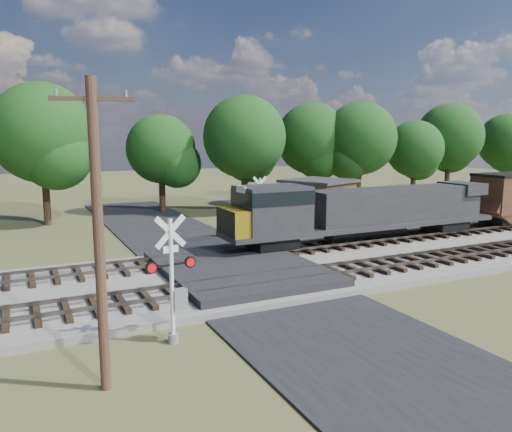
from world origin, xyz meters
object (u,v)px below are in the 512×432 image
crossing_signal_far (259,213)px  equipment_shed (318,200)px  utility_pole (98,231)px  crossing_signal_near (174,290)px

crossing_signal_far → equipment_shed: crossing_signal_far is taller
utility_pole → equipment_shed: utility_pole is taller
equipment_shed → crossing_signal_near: bearing=-156.3°
crossing_signal_far → utility_pole: bearing=50.5°
crossing_signal_far → utility_pole: utility_pole is taller
crossing_signal_near → equipment_shed: bearing=38.8°
crossing_signal_far → utility_pole: size_ratio=0.51×
utility_pole → equipment_shed: (20.05, 20.74, -2.64)m
utility_pole → equipment_shed: bearing=58.9°
crossing_signal_near → utility_pole: 4.23m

